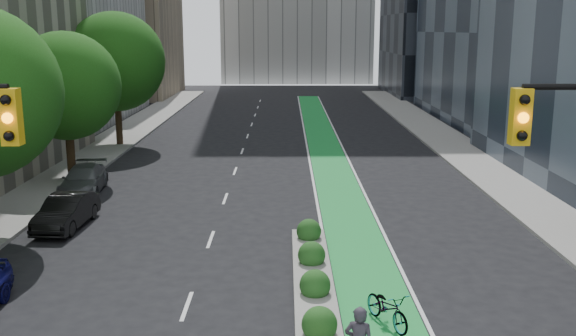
{
  "coord_description": "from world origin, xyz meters",
  "views": [
    {
      "loc": [
        0.37,
        -11.24,
        7.84
      ],
      "look_at": [
        0.44,
        11.01,
        3.0
      ],
      "focal_mm": 40.0,
      "sensor_mm": 36.0,
      "label": 1
    }
  ],
  "objects_px": {
    "parked_car_left_mid": "(66,212)",
    "parked_car_left_far": "(84,180)",
    "bicycle": "(387,308)",
    "median_planter": "(313,280)"
  },
  "relations": [
    {
      "from": "parked_car_left_mid",
      "to": "parked_car_left_far",
      "type": "relative_size",
      "value": 0.9
    },
    {
      "from": "parked_car_left_mid",
      "to": "parked_car_left_far",
      "type": "bearing_deg",
      "value": 103.92
    },
    {
      "from": "bicycle",
      "to": "parked_car_left_far",
      "type": "relative_size",
      "value": 0.43
    },
    {
      "from": "bicycle",
      "to": "parked_car_left_mid",
      "type": "height_order",
      "value": "parked_car_left_mid"
    },
    {
      "from": "bicycle",
      "to": "parked_car_left_mid",
      "type": "relative_size",
      "value": 0.47
    },
    {
      "from": "median_planter",
      "to": "parked_car_left_far",
      "type": "bearing_deg",
      "value": 131.42
    },
    {
      "from": "median_planter",
      "to": "parked_car_left_far",
      "type": "xyz_separation_m",
      "value": [
        -10.7,
        12.13,
        0.28
      ]
    },
    {
      "from": "median_planter",
      "to": "parked_car_left_mid",
      "type": "relative_size",
      "value": 2.54
    },
    {
      "from": "bicycle",
      "to": "parked_car_left_far",
      "type": "height_order",
      "value": "parked_car_left_far"
    },
    {
      "from": "bicycle",
      "to": "median_planter",
      "type": "bearing_deg",
      "value": 105.47
    }
  ]
}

